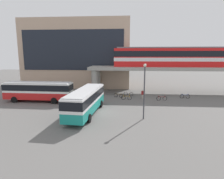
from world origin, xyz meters
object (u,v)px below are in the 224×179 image
Objects in this scene: bicycle_blue at (185,96)px; pedestrian_near_building at (87,96)px; train at (180,57)px; bicycle_silver at (128,94)px; bicycle_red at (162,98)px; bus_main at (86,99)px; pedestrian_by_bike_rack at (143,95)px; bicycle_brown at (118,95)px; bus_secondary at (38,90)px; bicycle_orange at (127,98)px; station_building at (81,54)px.

bicycle_blue is 17.16m from pedestrian_near_building.
pedestrian_near_building is at bearing -154.41° from train.
bicycle_red is (5.60, -3.25, 0.00)m from bicycle_silver.
train is at bearing 20.62° from bicycle_silver.
bus_main reaches higher than pedestrian_by_bike_rack.
bicycle_silver is at bearing 32.13° from pedestrian_near_building.
bicycle_brown is at bearing -139.26° from bicycle_silver.
bicycle_brown is at bearing 167.27° from pedestrian_by_bike_rack.
bus_main is 6.31× the size of bicycle_silver.
bus_secondary is 7.99m from pedestrian_near_building.
train reaches higher than bicycle_orange.
bus_secondary is (-24.75, -9.44, -5.21)m from train.
bus_secondary is (-9.21, 6.09, 0.00)m from bus_main.
bicycle_blue is 1.08× the size of bicycle_brown.
pedestrian_by_bike_rack is at bearing 11.11° from pedestrian_near_building.
bicycle_blue is 1.01× the size of bicycle_silver.
pedestrian_near_building is at bearing -147.87° from bicycle_silver.
bicycle_red is 1.14× the size of pedestrian_near_building.
bicycle_orange is 2.86m from pedestrian_by_bike_rack.
pedestrian_by_bike_rack is at bearing -48.29° from station_building.
bicycle_brown is at bearing -155.77° from train.
station_building is 28.02m from bicycle_blue.
bicycle_silver is (-9.96, 1.23, 0.00)m from bicycle_blue.
bicycle_orange is at bearing 10.01° from pedestrian_near_building.
station_building is 20.68m from bus_secondary.
bus_main is at bearing -142.52° from bicycle_red.
bus_main is 10.14m from bicycle_orange.
bus_main is 6.27× the size of bicycle_red.
station_building is at bearing 131.27° from bicycle_silver.
bus_secondary is at bearing -173.24° from bicycle_red.
pedestrian_near_building is at bearing 100.89° from bus_main.
bicycle_silver is at bearing 149.83° from bicycle_red.
bicycle_red is (20.30, 2.41, -1.63)m from bus_secondary.
station_building reaches higher than bicycle_blue.
train is at bearing 39.55° from pedestrian_by_bike_rack.
bicycle_orange is 1.12× the size of pedestrian_by_bike_rack.
bicycle_red is (-4.36, -2.03, 0.00)m from bicycle_blue.
train is 14.68m from bicycle_brown.
bus_secondary is at bearing -96.86° from station_building.
pedestrian_by_bike_rack is (-7.53, -1.28, 0.38)m from bicycle_blue.
train reaches higher than bus_main.
bicycle_blue is 10.03m from bicycle_silver.
bicycle_blue is at bearing 10.20° from bus_secondary.
pedestrian_near_building is 0.98× the size of pedestrian_by_bike_rack.
bus_secondary is 20.50m from bicycle_red.
bicycle_silver is 8.18m from pedestrian_near_building.
station_building reaches higher than pedestrian_by_bike_rack.
train is at bearing 24.23° from bicycle_brown.
pedestrian_near_building is at bearing 9.60° from bus_secondary.
bicycle_brown is (-1.80, -1.55, 0.00)m from bicycle_silver.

